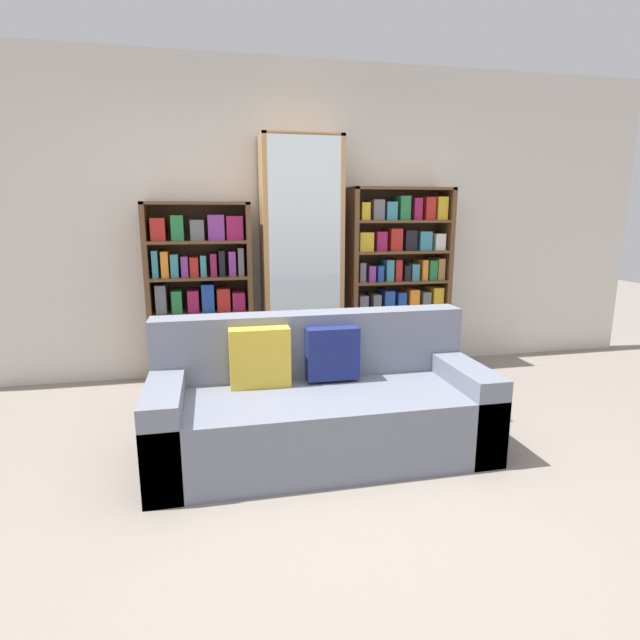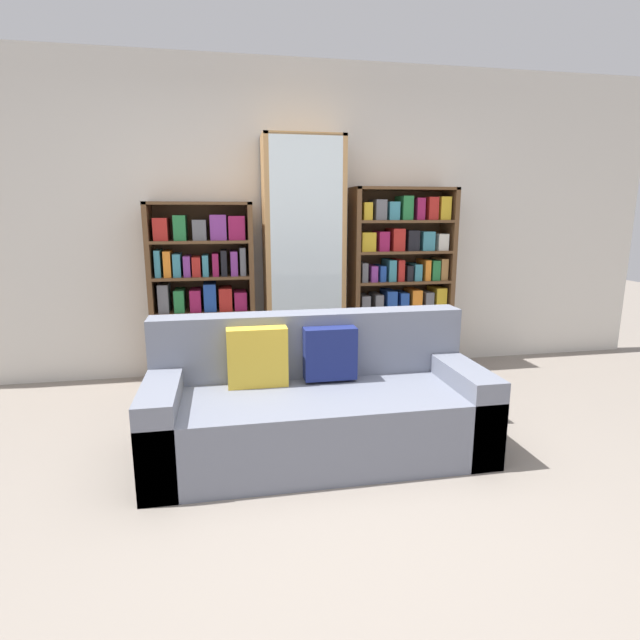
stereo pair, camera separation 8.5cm
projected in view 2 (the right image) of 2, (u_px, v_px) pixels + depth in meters
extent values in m
plane|color=gray|center=(341.00, 497.00, 2.56)|extent=(16.00, 16.00, 0.00)
cube|color=beige|center=(285.00, 222.00, 4.43)|extent=(7.11, 0.06, 2.70)
cube|color=slate|center=(319.00, 422.00, 2.99)|extent=(1.98, 0.82, 0.40)
cube|color=slate|center=(310.00, 344.00, 3.21)|extent=(1.98, 0.20, 0.41)
cube|color=slate|center=(164.00, 424.00, 2.82)|extent=(0.20, 0.82, 0.52)
cube|color=slate|center=(457.00, 402.00, 3.15)|extent=(0.20, 0.82, 0.52)
cube|color=gold|center=(257.00, 357.00, 2.99)|extent=(0.36, 0.12, 0.36)
cube|color=navy|center=(330.00, 353.00, 3.08)|extent=(0.32, 0.12, 0.32)
cube|color=brown|center=(153.00, 295.00, 4.14)|extent=(0.04, 0.32, 1.52)
cube|color=brown|center=(251.00, 293.00, 4.29)|extent=(0.04, 0.32, 1.52)
cube|color=brown|center=(198.00, 203.00, 4.06)|extent=(0.85, 0.32, 0.02)
cube|color=brown|center=(207.00, 378.00, 4.37)|extent=(0.85, 0.32, 0.02)
cube|color=brown|center=(204.00, 291.00, 4.36)|extent=(0.85, 0.01, 1.52)
cube|color=brown|center=(205.00, 344.00, 4.31)|extent=(0.77, 0.32, 0.02)
cube|color=brown|center=(204.00, 311.00, 4.25)|extent=(0.77, 0.32, 0.02)
cube|color=brown|center=(202.00, 277.00, 4.18)|extent=(0.77, 0.32, 0.02)
cube|color=brown|center=(200.00, 241.00, 4.12)|extent=(0.77, 0.32, 0.02)
cube|color=#237038|center=(168.00, 366.00, 4.28)|extent=(0.10, 0.24, 0.24)
cube|color=#8E1947|center=(184.00, 366.00, 4.30)|extent=(0.10, 0.24, 0.23)
cube|color=beige|center=(199.00, 368.00, 4.33)|extent=(0.10, 0.24, 0.18)
cube|color=#1E4293|center=(214.00, 364.00, 4.35)|extent=(0.11, 0.24, 0.24)
cube|color=#AD231E|center=(229.00, 366.00, 4.38)|extent=(0.10, 0.24, 0.18)
cube|color=teal|center=(243.00, 366.00, 4.40)|extent=(0.09, 0.24, 0.17)
cube|color=#237038|center=(164.00, 336.00, 4.22)|extent=(0.05, 0.24, 0.17)
cube|color=#1E4293|center=(174.00, 335.00, 4.23)|extent=(0.05, 0.24, 0.18)
cube|color=#AD231E|center=(185.00, 332.00, 4.24)|extent=(0.05, 0.24, 0.22)
cube|color=gold|center=(194.00, 335.00, 4.26)|extent=(0.07, 0.24, 0.16)
cube|color=orange|center=(205.00, 331.00, 4.27)|extent=(0.06, 0.24, 0.22)
cube|color=gold|center=(215.00, 333.00, 4.29)|extent=(0.07, 0.24, 0.18)
cube|color=#5B5B60|center=(224.00, 329.00, 4.30)|extent=(0.05, 0.24, 0.23)
cube|color=gold|center=(235.00, 332.00, 4.32)|extent=(0.07, 0.24, 0.19)
cube|color=#AD231E|center=(244.00, 329.00, 4.33)|extent=(0.06, 0.24, 0.22)
cube|color=#5B5B60|center=(165.00, 297.00, 4.15)|extent=(0.08, 0.24, 0.23)
cube|color=#237038|center=(180.00, 300.00, 4.18)|extent=(0.08, 0.24, 0.18)
cube|color=#8E1947|center=(196.00, 300.00, 4.20)|extent=(0.09, 0.24, 0.18)
cube|color=#1E4293|center=(210.00, 296.00, 4.22)|extent=(0.10, 0.24, 0.23)
cube|color=#AD231E|center=(226.00, 298.00, 4.25)|extent=(0.11, 0.24, 0.19)
cube|color=#8E1947|center=(240.00, 300.00, 4.28)|extent=(0.10, 0.24, 0.15)
cube|color=teal|center=(159.00, 263.00, 4.09)|extent=(0.05, 0.24, 0.22)
cube|color=orange|center=(168.00, 263.00, 4.10)|extent=(0.06, 0.24, 0.21)
cube|color=teal|center=(178.00, 265.00, 4.12)|extent=(0.06, 0.24, 0.19)
cube|color=#7A3384|center=(188.00, 266.00, 4.13)|extent=(0.05, 0.24, 0.17)
cube|color=#AD231E|center=(197.00, 266.00, 4.15)|extent=(0.07, 0.24, 0.16)
cube|color=teal|center=(206.00, 265.00, 4.16)|extent=(0.05, 0.24, 0.17)
cube|color=#8E1947|center=(216.00, 264.00, 4.17)|extent=(0.05, 0.24, 0.19)
cube|color=black|center=(224.00, 262.00, 4.18)|extent=(0.05, 0.24, 0.21)
cube|color=#7A3384|center=(234.00, 263.00, 4.20)|extent=(0.06, 0.24, 0.20)
cube|color=#5B5B60|center=(242.00, 261.00, 4.21)|extent=(0.05, 0.24, 0.23)
cube|color=#AD231E|center=(162.00, 229.00, 4.04)|extent=(0.11, 0.24, 0.18)
cube|color=#237038|center=(180.00, 228.00, 4.06)|extent=(0.10, 0.24, 0.20)
cube|color=#5B5B60|center=(200.00, 230.00, 4.09)|extent=(0.11, 0.24, 0.16)
cube|color=#7A3384|center=(218.00, 227.00, 4.12)|extent=(0.13, 0.24, 0.20)
cube|color=#8E1947|center=(236.00, 228.00, 4.14)|extent=(0.13, 0.24, 0.19)
cube|color=#AD7F4C|center=(267.00, 261.00, 4.24)|extent=(0.04, 0.36, 2.06)
cube|color=#AD7F4C|center=(339.00, 260.00, 4.36)|extent=(0.04, 0.36, 2.06)
cube|color=#AD7F4C|center=(303.00, 136.00, 4.08)|extent=(0.68, 0.36, 0.02)
cube|color=#AD7F4C|center=(304.00, 373.00, 4.51)|extent=(0.68, 0.36, 0.02)
cube|color=#AD7F4C|center=(301.00, 259.00, 4.46)|extent=(0.68, 0.01, 2.06)
cube|color=silver|center=(307.00, 263.00, 4.13)|extent=(0.60, 0.01, 2.03)
cube|color=#AD7F4C|center=(304.00, 328.00, 4.43)|extent=(0.60, 0.32, 0.02)
cube|color=#AD7F4C|center=(304.00, 284.00, 4.34)|extent=(0.60, 0.32, 0.02)
cube|color=#AD7F4C|center=(303.00, 237.00, 4.26)|extent=(0.60, 0.32, 0.02)
cube|color=#AD7F4C|center=(303.00, 188.00, 4.17)|extent=(0.60, 0.32, 0.02)
cylinder|color=silver|center=(280.00, 368.00, 4.46)|extent=(0.01, 0.01, 0.09)
cone|color=silver|center=(280.00, 358.00, 4.44)|extent=(0.08, 0.08, 0.11)
cylinder|color=silver|center=(292.00, 368.00, 4.46)|extent=(0.01, 0.01, 0.09)
cone|color=silver|center=(292.00, 358.00, 4.44)|extent=(0.08, 0.08, 0.11)
cylinder|color=silver|center=(304.00, 367.00, 4.50)|extent=(0.01, 0.01, 0.09)
cone|color=silver|center=(304.00, 356.00, 4.48)|extent=(0.08, 0.08, 0.11)
cylinder|color=silver|center=(316.00, 366.00, 4.52)|extent=(0.01, 0.01, 0.09)
cone|color=silver|center=(316.00, 356.00, 4.50)|extent=(0.08, 0.08, 0.11)
cylinder|color=silver|center=(328.00, 366.00, 4.54)|extent=(0.01, 0.01, 0.09)
cone|color=silver|center=(328.00, 355.00, 4.52)|extent=(0.08, 0.08, 0.11)
cylinder|color=silver|center=(278.00, 324.00, 4.36)|extent=(0.01, 0.01, 0.08)
cone|color=silver|center=(278.00, 314.00, 4.35)|extent=(0.06, 0.06, 0.10)
cylinder|color=silver|center=(288.00, 323.00, 4.38)|extent=(0.01, 0.01, 0.08)
cone|color=silver|center=(288.00, 313.00, 4.37)|extent=(0.06, 0.06, 0.10)
cylinder|color=silver|center=(299.00, 323.00, 4.41)|extent=(0.01, 0.01, 0.08)
cone|color=silver|center=(299.00, 312.00, 4.40)|extent=(0.06, 0.06, 0.10)
cylinder|color=silver|center=(310.00, 323.00, 4.40)|extent=(0.01, 0.01, 0.08)
cone|color=silver|center=(309.00, 313.00, 4.38)|extent=(0.06, 0.06, 0.10)
cylinder|color=silver|center=(319.00, 322.00, 4.44)|extent=(0.01, 0.01, 0.08)
cone|color=silver|center=(319.00, 312.00, 4.42)|extent=(0.06, 0.06, 0.10)
cylinder|color=silver|center=(329.00, 321.00, 4.47)|extent=(0.01, 0.01, 0.08)
cone|color=silver|center=(329.00, 311.00, 4.45)|extent=(0.06, 0.06, 0.10)
cylinder|color=silver|center=(278.00, 278.00, 4.27)|extent=(0.01, 0.01, 0.09)
cone|color=silver|center=(278.00, 267.00, 4.25)|extent=(0.08, 0.08, 0.11)
cylinder|color=silver|center=(291.00, 278.00, 4.31)|extent=(0.01, 0.01, 0.09)
cone|color=silver|center=(291.00, 266.00, 4.29)|extent=(0.08, 0.08, 0.11)
cylinder|color=silver|center=(304.00, 277.00, 4.32)|extent=(0.01, 0.01, 0.09)
cone|color=silver|center=(304.00, 266.00, 4.30)|extent=(0.08, 0.08, 0.11)
cylinder|color=silver|center=(316.00, 277.00, 4.35)|extent=(0.01, 0.01, 0.09)
cone|color=silver|center=(316.00, 266.00, 4.33)|extent=(0.08, 0.08, 0.11)
cylinder|color=silver|center=(328.00, 276.00, 4.38)|extent=(0.01, 0.01, 0.09)
cone|color=silver|center=(328.00, 265.00, 4.36)|extent=(0.08, 0.08, 0.11)
cylinder|color=silver|center=(276.00, 230.00, 4.21)|extent=(0.01, 0.01, 0.09)
cone|color=silver|center=(276.00, 218.00, 4.19)|extent=(0.06, 0.06, 0.11)
cylinder|color=silver|center=(287.00, 230.00, 4.22)|extent=(0.01, 0.01, 0.09)
cone|color=silver|center=(287.00, 218.00, 4.20)|extent=(0.06, 0.06, 0.11)
cylinder|color=silver|center=(298.00, 230.00, 4.23)|extent=(0.01, 0.01, 0.09)
cone|color=silver|center=(298.00, 218.00, 4.21)|extent=(0.06, 0.06, 0.11)
cylinder|color=silver|center=(309.00, 230.00, 4.25)|extent=(0.01, 0.01, 0.09)
cone|color=silver|center=(309.00, 218.00, 4.23)|extent=(0.06, 0.06, 0.11)
cylinder|color=silver|center=(319.00, 230.00, 4.28)|extent=(0.01, 0.01, 0.09)
cone|color=silver|center=(319.00, 218.00, 4.26)|extent=(0.06, 0.06, 0.11)
cylinder|color=silver|center=(330.00, 230.00, 4.29)|extent=(0.01, 0.01, 0.09)
cone|color=silver|center=(330.00, 218.00, 4.27)|extent=(0.06, 0.06, 0.11)
cylinder|color=silver|center=(278.00, 181.00, 4.14)|extent=(0.01, 0.01, 0.09)
cone|color=silver|center=(278.00, 169.00, 4.12)|extent=(0.09, 0.09, 0.11)
cylinder|color=silver|center=(295.00, 181.00, 4.14)|extent=(0.01, 0.01, 0.09)
cone|color=silver|center=(295.00, 169.00, 4.12)|extent=(0.09, 0.09, 0.11)
cylinder|color=silver|center=(311.00, 182.00, 4.18)|extent=(0.01, 0.01, 0.09)
cone|color=silver|center=(311.00, 169.00, 4.16)|extent=(0.09, 0.09, 0.11)
cylinder|color=silver|center=(328.00, 182.00, 4.18)|extent=(0.01, 0.01, 0.09)
cone|color=silver|center=(328.00, 169.00, 4.16)|extent=(0.09, 0.09, 0.11)
cube|color=brown|center=(354.00, 282.00, 4.44)|extent=(0.04, 0.32, 1.65)
cube|color=brown|center=(446.00, 280.00, 4.61)|extent=(0.04, 0.32, 1.65)
cube|color=brown|center=(404.00, 189.00, 4.35)|extent=(0.92, 0.32, 0.02)
cube|color=brown|center=(398.00, 367.00, 4.70)|extent=(0.92, 0.32, 0.02)
cube|color=brown|center=(395.00, 279.00, 4.67)|extent=(0.92, 0.01, 1.65)
cube|color=brown|center=(399.00, 338.00, 4.64)|extent=(0.84, 0.32, 0.02)
cube|color=brown|center=(400.00, 310.00, 4.58)|extent=(0.84, 0.32, 0.02)
cube|color=brown|center=(401.00, 281.00, 4.52)|extent=(0.84, 0.32, 0.02)
cube|color=brown|center=(402.00, 252.00, 4.47)|extent=(0.84, 0.32, 0.02)
cube|color=brown|center=(403.00, 221.00, 4.41)|extent=(0.84, 0.32, 0.02)
cube|color=orange|center=(363.00, 358.00, 4.60)|extent=(0.12, 0.24, 0.18)
cube|color=teal|center=(377.00, 360.00, 4.63)|extent=(0.09, 0.24, 0.14)
cube|color=#7A3384|center=(392.00, 358.00, 4.65)|extent=(0.09, 0.24, 0.16)
cube|color=teal|center=(406.00, 357.00, 4.68)|extent=(0.09, 0.24, 0.17)
cube|color=#8E1947|center=(419.00, 356.00, 4.71)|extent=(0.10, 0.24, 0.16)
cube|color=#AD231E|center=(433.00, 354.00, 4.73)|extent=(0.11, 0.24, 0.19)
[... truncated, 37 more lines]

